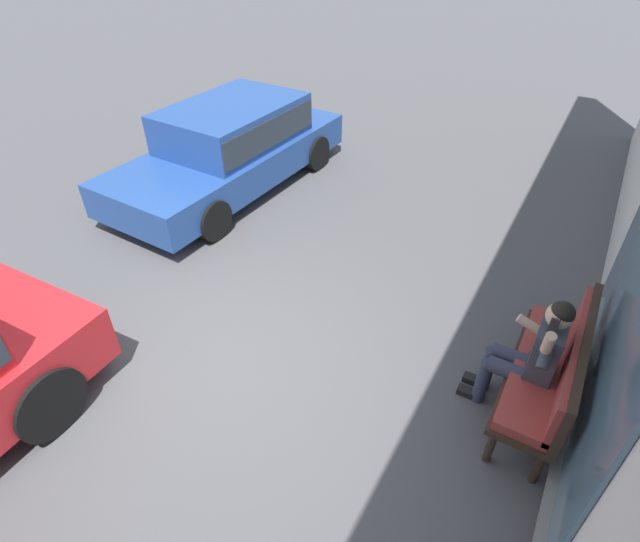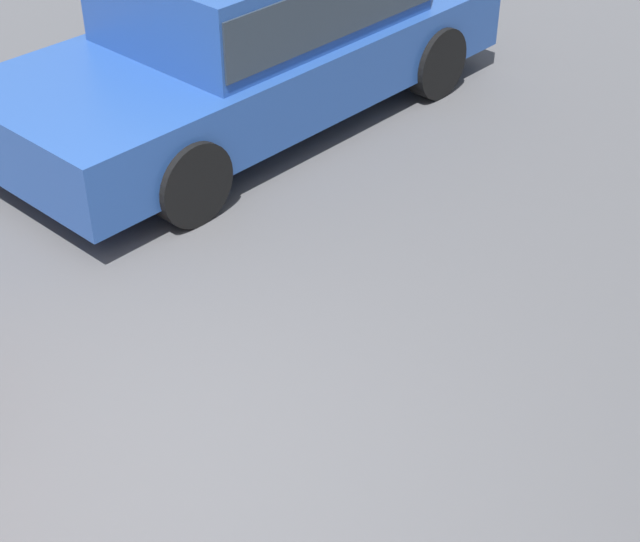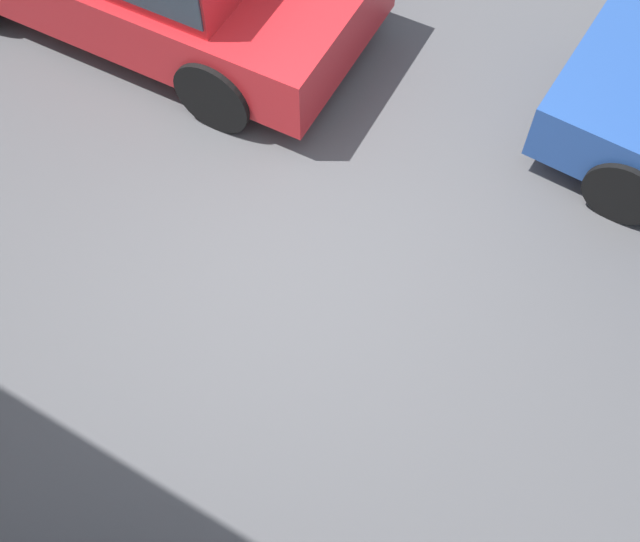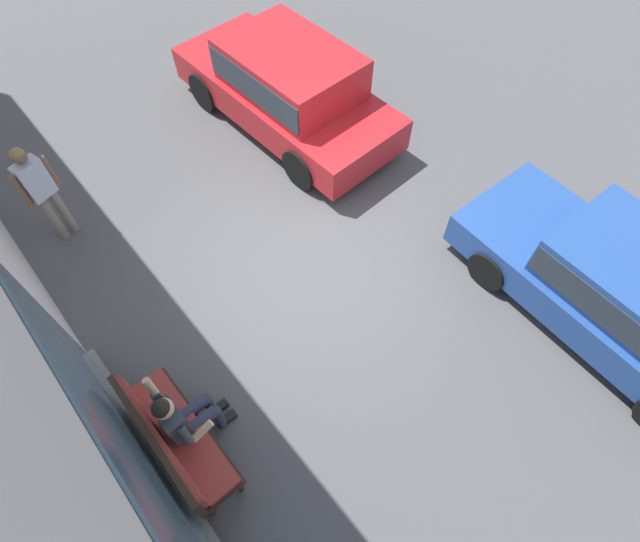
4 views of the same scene
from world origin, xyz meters
name	(u,v)px [view 3 (image 3 of 4)]	position (x,y,z in m)	size (l,w,h in m)	color
ground_plane	(291,265)	(0.00, 0.00, 0.00)	(60.00, 60.00, 0.00)	#4C4C4F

